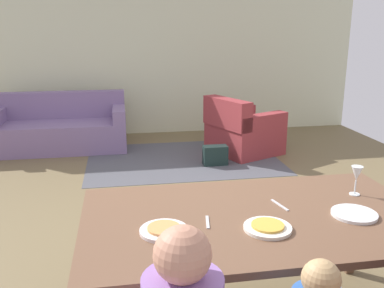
% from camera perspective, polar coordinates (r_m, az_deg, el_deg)
% --- Properties ---
extents(ground_plane, '(7.21, 6.28, 0.02)m').
position_cam_1_polar(ground_plane, '(4.41, -3.01, -8.36)').
color(ground_plane, brown).
extents(back_wall, '(7.21, 0.10, 2.70)m').
position_cam_1_polar(back_wall, '(7.22, -6.23, 12.06)').
color(back_wall, beige).
rests_on(back_wall, ground_plane).
extents(dining_table, '(1.93, 1.10, 0.76)m').
position_cam_1_polar(dining_table, '(2.45, 8.63, -10.71)').
color(dining_table, brown).
rests_on(dining_table, ground_plane).
extents(plate_near_man, '(0.25, 0.25, 0.02)m').
position_cam_1_polar(plate_near_man, '(2.21, -3.80, -11.56)').
color(plate_near_man, silver).
rests_on(plate_near_man, dining_table).
extents(pizza_near_man, '(0.17, 0.17, 0.01)m').
position_cam_1_polar(pizza_near_man, '(2.20, -3.80, -11.21)').
color(pizza_near_man, '#DC9450').
rests_on(pizza_near_man, plate_near_man).
extents(plate_near_child, '(0.25, 0.25, 0.02)m').
position_cam_1_polar(plate_near_child, '(2.26, 10.14, -11.06)').
color(plate_near_child, white).
rests_on(plate_near_child, dining_table).
extents(pizza_near_child, '(0.17, 0.17, 0.01)m').
position_cam_1_polar(pizza_near_child, '(2.26, 10.16, -10.72)').
color(pizza_near_child, gold).
rests_on(pizza_near_child, plate_near_child).
extents(plate_near_woman, '(0.25, 0.25, 0.02)m').
position_cam_1_polar(plate_near_woman, '(2.55, 21.00, -8.79)').
color(plate_near_woman, white).
rests_on(plate_near_woman, dining_table).
extents(wine_glass, '(0.07, 0.07, 0.19)m').
position_cam_1_polar(wine_glass, '(2.81, 21.29, -3.86)').
color(wine_glass, silver).
rests_on(wine_glass, dining_table).
extents(fork, '(0.04, 0.15, 0.01)m').
position_cam_1_polar(fork, '(2.31, 2.11, -10.47)').
color(fork, silver).
rests_on(fork, dining_table).
extents(knife, '(0.05, 0.17, 0.01)m').
position_cam_1_polar(knife, '(2.56, 11.73, -8.04)').
color(knife, silver).
rests_on(knife, dining_table).
extents(area_rug, '(2.60, 1.80, 0.01)m').
position_cam_1_polar(area_rug, '(5.86, -1.22, -2.05)').
color(area_rug, '#4D4E55').
rests_on(area_rug, ground_plane).
extents(couch, '(1.92, 0.86, 0.82)m').
position_cam_1_polar(couch, '(6.62, -17.30, 1.95)').
color(couch, slate).
rests_on(couch, ground_plane).
extents(armchair, '(1.13, 1.13, 0.82)m').
position_cam_1_polar(armchair, '(6.13, 6.75, 1.68)').
color(armchair, '#963236').
rests_on(armchair, ground_plane).
extents(handbag, '(0.32, 0.16, 0.26)m').
position_cam_1_polar(handbag, '(5.61, 3.15, -1.53)').
color(handbag, '#192A28').
rests_on(handbag, ground_plane).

